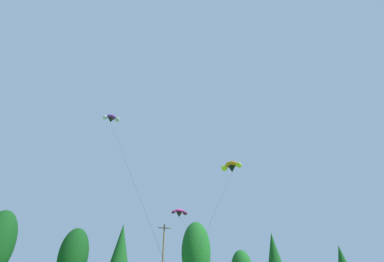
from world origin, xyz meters
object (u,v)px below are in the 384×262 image
object	(u,v)px
utility_pole	(163,260)
parafoil_kite_far_orange	(232,167)
parafoil_kite_high_purple	(111,119)
parafoil_kite_mid_magenta	(179,213)

from	to	relation	value
utility_pole	parafoil_kite_far_orange	size ratio (longest dim) A/B	0.69
parafoil_kite_far_orange	parafoil_kite_high_purple	bearing A→B (deg)	-178.64
parafoil_kite_mid_magenta	parafoil_kite_high_purple	bearing A→B (deg)	-134.88
utility_pole	parafoil_kite_far_orange	xyz separation A→B (m)	(7.08, -14.70, 11.71)
parafoil_kite_high_purple	utility_pole	bearing A→B (deg)	53.59
parafoil_kite_mid_magenta	parafoil_kite_far_orange	bearing A→B (deg)	-69.81
utility_pole	parafoil_kite_high_purple	distance (m)	25.21
parafoil_kite_far_orange	parafoil_kite_mid_magenta	bearing A→B (deg)	110.19
utility_pole	parafoil_kite_mid_magenta	xyz separation A→B (m)	(2.28, -1.64, 7.61)
parafoil_kite_high_purple	parafoil_kite_mid_magenta	world-z (taller)	parafoil_kite_high_purple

